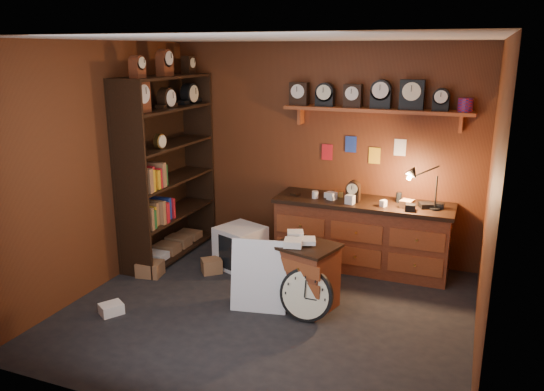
% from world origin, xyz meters
% --- Properties ---
extents(floor, '(4.00, 4.00, 0.00)m').
position_xyz_m(floor, '(0.00, 0.00, 0.00)').
color(floor, black).
rests_on(floor, ground).
extents(room_shell, '(4.02, 3.62, 2.71)m').
position_xyz_m(room_shell, '(0.04, 0.11, 1.72)').
color(room_shell, '#5A2C15').
rests_on(room_shell, ground).
extents(shelving_unit, '(0.47, 1.60, 2.58)m').
position_xyz_m(shelving_unit, '(-1.79, 0.98, 1.25)').
color(shelving_unit, black).
rests_on(shelving_unit, ground).
extents(workbench, '(2.12, 0.66, 1.36)m').
position_xyz_m(workbench, '(0.64, 1.47, 0.47)').
color(workbench, brown).
rests_on(workbench, ground).
extents(low_cabinet, '(0.72, 0.65, 0.78)m').
position_xyz_m(low_cabinet, '(0.33, 0.23, 0.38)').
color(low_cabinet, brown).
rests_on(low_cabinet, ground).
extents(big_round_clock, '(0.54, 0.17, 0.54)m').
position_xyz_m(big_round_clock, '(0.42, -0.03, 0.27)').
color(big_round_clock, black).
rests_on(big_round_clock, ground).
extents(white_panel, '(0.60, 0.27, 0.76)m').
position_xyz_m(white_panel, '(-0.09, -0.01, 0.00)').
color(white_panel, silver).
rests_on(white_panel, ground).
extents(mini_fridge, '(0.64, 0.66, 0.52)m').
position_xyz_m(mini_fridge, '(-0.74, 0.92, 0.26)').
color(mini_fridge, silver).
rests_on(mini_fridge, ground).
extents(floor_box_a, '(0.32, 0.28, 0.17)m').
position_xyz_m(floor_box_a, '(-1.63, 0.29, 0.09)').
color(floor_box_a, '#996942').
rests_on(floor_box_a, ground).
extents(floor_box_b, '(0.27, 0.28, 0.11)m').
position_xyz_m(floor_box_b, '(-1.46, -0.66, 0.05)').
color(floor_box_b, white).
rests_on(floor_box_b, ground).
extents(floor_box_c, '(0.30, 0.30, 0.17)m').
position_xyz_m(floor_box_c, '(-0.99, 0.64, 0.09)').
color(floor_box_c, '#996942').
rests_on(floor_box_c, ground).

